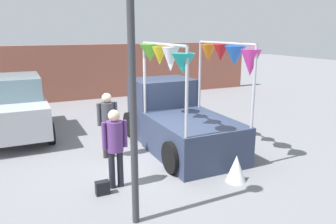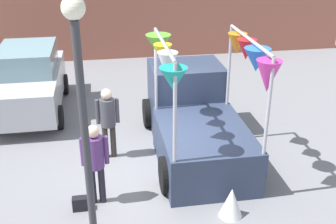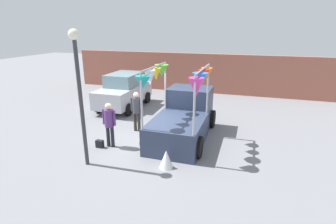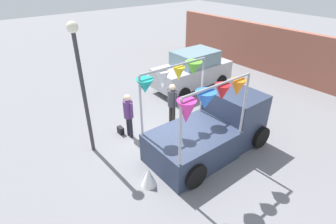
{
  "view_description": "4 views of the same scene",
  "coord_description": "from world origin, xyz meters",
  "px_view_note": "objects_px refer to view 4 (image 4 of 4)",
  "views": [
    {
      "loc": [
        -3.03,
        -7.17,
        3.22
      ],
      "look_at": [
        0.34,
        0.08,
        1.23
      ],
      "focal_mm": 35.0,
      "sensor_mm": 36.0,
      "label": 1
    },
    {
      "loc": [
        -1.1,
        -7.92,
        5.09
      ],
      "look_at": [
        0.23,
        0.05,
        1.4
      ],
      "focal_mm": 45.0,
      "sensor_mm": 36.0,
      "label": 2
    },
    {
      "loc": [
        3.43,
        -8.79,
        4.26
      ],
      "look_at": [
        0.68,
        -0.22,
        1.33
      ],
      "focal_mm": 28.0,
      "sensor_mm": 36.0,
      "label": 3
    },
    {
      "loc": [
        5.8,
        -4.74,
        5.53
      ],
      "look_at": [
        0.26,
        -0.41,
        1.54
      ],
      "focal_mm": 28.0,
      "sensor_mm": 36.0,
      "label": 4
    }
  ],
  "objects_px": {
    "vendor_truck": "(214,126)",
    "parked_car": "(193,70)",
    "street_lamp": "(81,74)",
    "folded_kite_bundle_white": "(149,177)",
    "handbag": "(121,130)",
    "person_vendor": "(172,101)",
    "person_customer": "(128,112)"
  },
  "relations": [
    {
      "from": "vendor_truck",
      "to": "parked_car",
      "type": "height_order",
      "value": "vendor_truck"
    },
    {
      "from": "person_customer",
      "to": "handbag",
      "type": "xyz_separation_m",
      "value": [
        -0.35,
        -0.2,
        -0.88
      ]
    },
    {
      "from": "parked_car",
      "to": "person_customer",
      "type": "distance_m",
      "value": 5.07
    },
    {
      "from": "person_customer",
      "to": "folded_kite_bundle_white",
      "type": "height_order",
      "value": "person_customer"
    },
    {
      "from": "parked_car",
      "to": "street_lamp",
      "type": "relative_size",
      "value": 0.95
    },
    {
      "from": "vendor_truck",
      "to": "parked_car",
      "type": "xyz_separation_m",
      "value": [
        -4.14,
        2.88,
        0.06
      ]
    },
    {
      "from": "parked_car",
      "to": "handbag",
      "type": "relative_size",
      "value": 14.29
    },
    {
      "from": "person_customer",
      "to": "folded_kite_bundle_white",
      "type": "relative_size",
      "value": 2.81
    },
    {
      "from": "vendor_truck",
      "to": "handbag",
      "type": "height_order",
      "value": "vendor_truck"
    },
    {
      "from": "vendor_truck",
      "to": "person_vendor",
      "type": "relative_size",
      "value": 2.42
    },
    {
      "from": "parked_car",
      "to": "handbag",
      "type": "distance_m",
      "value": 5.21
    },
    {
      "from": "person_vendor",
      "to": "handbag",
      "type": "bearing_deg",
      "value": -108.65
    },
    {
      "from": "person_vendor",
      "to": "street_lamp",
      "type": "xyz_separation_m",
      "value": [
        -0.37,
        -3.14,
        1.7
      ]
    },
    {
      "from": "person_vendor",
      "to": "street_lamp",
      "type": "height_order",
      "value": "street_lamp"
    },
    {
      "from": "parked_car",
      "to": "street_lamp",
      "type": "xyz_separation_m",
      "value": [
        1.74,
        -6.15,
        1.79
      ]
    },
    {
      "from": "parked_car",
      "to": "folded_kite_bundle_white",
      "type": "xyz_separation_m",
      "value": [
        4.26,
        -5.58,
        -0.64
      ]
    },
    {
      "from": "handbag",
      "to": "person_customer",
      "type": "bearing_deg",
      "value": 29.74
    },
    {
      "from": "street_lamp",
      "to": "folded_kite_bundle_white",
      "type": "bearing_deg",
      "value": 12.71
    },
    {
      "from": "folded_kite_bundle_white",
      "to": "street_lamp",
      "type": "bearing_deg",
      "value": -167.29
    },
    {
      "from": "vendor_truck",
      "to": "person_customer",
      "type": "xyz_separation_m",
      "value": [
        -2.33,
        -1.85,
        0.13
      ]
    },
    {
      "from": "vendor_truck",
      "to": "handbag",
      "type": "distance_m",
      "value": 3.46
    },
    {
      "from": "parked_car",
      "to": "street_lamp",
      "type": "bearing_deg",
      "value": -74.22
    },
    {
      "from": "handbag",
      "to": "person_vendor",
      "type": "bearing_deg",
      "value": 71.35
    },
    {
      "from": "vendor_truck",
      "to": "person_vendor",
      "type": "height_order",
      "value": "vendor_truck"
    },
    {
      "from": "parked_car",
      "to": "folded_kite_bundle_white",
      "type": "distance_m",
      "value": 7.05
    },
    {
      "from": "folded_kite_bundle_white",
      "to": "person_vendor",
      "type": "bearing_deg",
      "value": 129.92
    },
    {
      "from": "handbag",
      "to": "folded_kite_bundle_white",
      "type": "relative_size",
      "value": 0.47
    },
    {
      "from": "street_lamp",
      "to": "folded_kite_bundle_white",
      "type": "distance_m",
      "value": 3.55
    },
    {
      "from": "vendor_truck",
      "to": "parked_car",
      "type": "relative_size",
      "value": 1.03
    },
    {
      "from": "vendor_truck",
      "to": "street_lamp",
      "type": "relative_size",
      "value": 0.98
    },
    {
      "from": "person_vendor",
      "to": "handbag",
      "type": "height_order",
      "value": "person_vendor"
    },
    {
      "from": "person_customer",
      "to": "handbag",
      "type": "bearing_deg",
      "value": -150.26
    }
  ]
}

